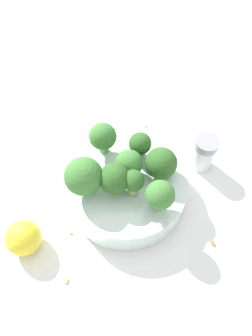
% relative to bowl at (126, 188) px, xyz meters
% --- Properties ---
extents(ground_plane, '(3.00, 3.00, 0.00)m').
position_rel_bowl_xyz_m(ground_plane, '(0.00, 0.00, -0.03)').
color(ground_plane, white).
extents(bowl, '(0.21, 0.21, 0.05)m').
position_rel_bowl_xyz_m(bowl, '(0.00, 0.00, 0.00)').
color(bowl, silver).
rests_on(bowl, ground_plane).
extents(broccoli_floret_0, '(0.04, 0.04, 0.05)m').
position_rel_bowl_xyz_m(broccoli_floret_0, '(0.04, -0.04, 0.05)').
color(broccoli_floret_0, '#84AD66').
rests_on(broccoli_floret_0, bowl).
extents(broccoli_floret_1, '(0.04, 0.04, 0.06)m').
position_rel_bowl_xyz_m(broccoli_floret_1, '(-0.07, -0.02, 0.06)').
color(broccoli_floret_1, '#8EB770').
rests_on(broccoli_floret_1, bowl).
extents(broccoli_floret_2, '(0.04, 0.04, 0.05)m').
position_rel_bowl_xyz_m(broccoli_floret_2, '(0.01, -0.01, 0.06)').
color(broccoli_floret_2, '#7A9E5B').
rests_on(broccoli_floret_2, bowl).
extents(broccoli_floret_3, '(0.05, 0.05, 0.05)m').
position_rel_bowl_xyz_m(broccoli_floret_3, '(-0.01, -0.06, 0.05)').
color(broccoli_floret_3, '#84AD66').
rests_on(broccoli_floret_3, bowl).
extents(broccoli_floret_4, '(0.06, 0.06, 0.07)m').
position_rel_bowl_xyz_m(broccoli_floret_4, '(0.01, 0.07, 0.07)').
color(broccoli_floret_4, '#7A9E5B').
rests_on(broccoli_floret_4, bowl).
extents(broccoli_floret_5, '(0.03, 0.03, 0.05)m').
position_rel_bowl_xyz_m(broccoli_floret_5, '(-0.03, -0.00, 0.06)').
color(broccoli_floret_5, '#84AD66').
rests_on(broccoli_floret_5, bowl).
extents(broccoli_floret_6, '(0.05, 0.05, 0.06)m').
position_rel_bowl_xyz_m(broccoli_floret_6, '(0.07, 0.01, 0.06)').
color(broccoli_floret_6, '#84AD66').
rests_on(broccoli_floret_6, bowl).
extents(broccoli_floret_7, '(0.05, 0.05, 0.06)m').
position_rel_bowl_xyz_m(broccoli_floret_7, '(-0.01, 0.02, 0.06)').
color(broccoli_floret_7, '#84AD66').
rests_on(broccoli_floret_7, bowl).
extents(pepper_shaker, '(0.04, 0.04, 0.07)m').
position_rel_bowl_xyz_m(pepper_shaker, '(-0.00, -0.15, 0.01)').
color(pepper_shaker, silver).
rests_on(pepper_shaker, ground_plane).
extents(lemon_wedge, '(0.06, 0.06, 0.06)m').
position_rel_bowl_xyz_m(lemon_wedge, '(-0.01, 0.18, 0.00)').
color(lemon_wedge, yellow).
rests_on(lemon_wedge, ground_plane).
extents(almond_crumb_0, '(0.01, 0.01, 0.01)m').
position_rel_bowl_xyz_m(almond_crumb_0, '(-0.14, -0.09, -0.02)').
color(almond_crumb_0, olive).
rests_on(almond_crumb_0, ground_plane).
extents(almond_crumb_1, '(0.01, 0.01, 0.01)m').
position_rel_bowl_xyz_m(almond_crumb_1, '(0.11, -0.05, -0.02)').
color(almond_crumb_1, '#AD7F4C').
rests_on(almond_crumb_1, ground_plane).
extents(almond_crumb_2, '(0.01, 0.01, 0.01)m').
position_rel_bowl_xyz_m(almond_crumb_2, '(0.13, -0.10, -0.02)').
color(almond_crumb_2, '#AD7F4C').
rests_on(almond_crumb_2, ground_plane).
extents(almond_crumb_3, '(0.01, 0.01, 0.01)m').
position_rel_bowl_xyz_m(almond_crumb_3, '(-0.10, 0.15, -0.02)').
color(almond_crumb_3, tan).
rests_on(almond_crumb_3, ground_plane).
extents(almond_crumb_4, '(0.01, 0.01, 0.01)m').
position_rel_bowl_xyz_m(almond_crumb_4, '(-0.02, 0.11, -0.02)').
color(almond_crumb_4, tan).
rests_on(almond_crumb_4, ground_plane).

